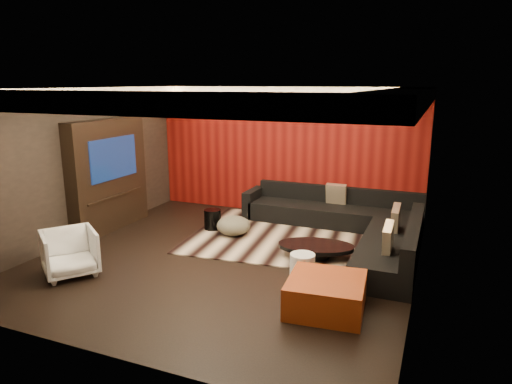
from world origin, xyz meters
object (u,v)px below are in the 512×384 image
at_px(orange_ottoman, 326,294).
at_px(sectional_sofa, 351,225).
at_px(coffee_table, 316,251).
at_px(white_side_table, 302,269).
at_px(armchair, 70,253).
at_px(drum_stool, 213,219).

height_order(orange_ottoman, sectional_sofa, sectional_sofa).
distance_m(coffee_table, white_side_table, 1.07).
height_order(white_side_table, armchair, armchair).
relative_size(white_side_table, sectional_sofa, 0.13).
xyz_separation_m(orange_ottoman, sectional_sofa, (-0.24, 2.95, 0.05)).
relative_size(drum_stool, white_side_table, 0.87).
bearing_deg(sectional_sofa, armchair, -137.57).
relative_size(drum_stool, orange_ottoman, 0.41).
xyz_separation_m(armchair, sectional_sofa, (3.66, 3.34, -0.09)).
xyz_separation_m(coffee_table, sectional_sofa, (0.35, 1.24, 0.14)).
distance_m(coffee_table, armchair, 3.92).
bearing_deg(white_side_table, sectional_sofa, 83.16).
bearing_deg(armchair, coffee_table, -20.85).
bearing_deg(armchair, white_side_table, -36.24).
bearing_deg(white_side_table, coffee_table, 94.23).
bearing_deg(armchair, orange_ottoman, -47.64).
xyz_separation_m(coffee_table, orange_ottoman, (0.59, -1.71, 0.09)).
distance_m(coffee_table, orange_ottoman, 1.82).
bearing_deg(drum_stool, orange_ottoman, -39.51).
relative_size(white_side_table, armchair, 0.59).
height_order(coffee_table, armchair, armchair).
height_order(white_side_table, sectional_sofa, sectional_sofa).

